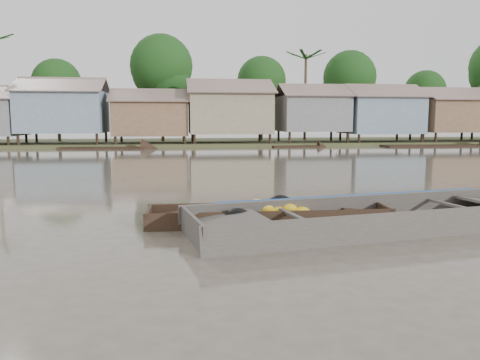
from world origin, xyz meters
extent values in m
plane|color=#50493E|center=(0.00, 0.00, 0.00)|extent=(120.00, 120.00, 0.00)
cube|color=#384723|center=(0.00, 33.00, 0.00)|extent=(120.00, 12.00, 0.50)
cube|color=slate|center=(-10.50, 29.50, 2.70)|extent=(6.20, 5.20, 3.20)
cube|color=brown|center=(-10.50, 28.10, 4.75)|extent=(6.60, 3.02, 1.28)
cube|color=brown|center=(-10.50, 30.90, 4.75)|extent=(6.60, 3.02, 1.28)
cube|color=brown|center=(-3.80, 29.50, 2.20)|extent=(5.80, 4.60, 2.70)
cube|color=brown|center=(-3.80, 28.26, 4.00)|extent=(6.20, 2.67, 1.14)
cube|color=brown|center=(-3.80, 30.74, 4.00)|extent=(6.20, 2.67, 1.14)
cube|color=#82775A|center=(2.50, 29.50, 2.65)|extent=(6.50, 5.30, 3.30)
cube|color=brown|center=(2.50, 28.07, 4.75)|extent=(6.90, 3.08, 1.31)
cube|color=brown|center=(2.50, 30.93, 4.75)|extent=(6.90, 3.08, 1.31)
cube|color=slate|center=(9.50, 29.50, 2.60)|extent=(5.40, 4.70, 2.90)
cube|color=brown|center=(9.50, 28.23, 4.50)|extent=(5.80, 2.73, 1.17)
cube|color=brown|center=(9.50, 30.77, 4.50)|extent=(5.80, 2.73, 1.17)
cube|color=slate|center=(15.50, 29.50, 2.50)|extent=(6.00, 5.00, 3.10)
cube|color=brown|center=(15.50, 28.15, 4.50)|extent=(6.40, 2.90, 1.24)
cube|color=brown|center=(15.50, 30.85, 4.50)|extent=(6.40, 2.90, 1.24)
cube|color=brown|center=(22.00, 29.50, 2.45)|extent=(5.70, 4.90, 2.80)
cube|color=brown|center=(22.00, 28.18, 4.30)|extent=(6.10, 2.85, 1.21)
cube|color=brown|center=(22.00, 30.82, 4.30)|extent=(6.10, 2.85, 1.21)
cylinder|color=#473323|center=(-12.00, 34.00, 2.45)|extent=(0.28, 0.28, 4.90)
sphere|color=#143611|center=(-12.00, 34.00, 5.25)|extent=(4.20, 4.20, 4.20)
cylinder|color=#473323|center=(-3.00, 33.00, 3.15)|extent=(0.28, 0.28, 6.30)
sphere|color=#143611|center=(-3.00, 33.00, 6.75)|extent=(5.40, 5.40, 5.40)
cylinder|color=#473323|center=(6.00, 34.00, 2.62)|extent=(0.28, 0.28, 5.25)
sphere|color=#143611|center=(6.00, 34.00, 5.62)|extent=(4.50, 4.50, 4.50)
cylinder|color=#473323|center=(14.00, 33.00, 2.80)|extent=(0.28, 0.28, 5.60)
sphere|color=#143611|center=(14.00, 33.00, 6.00)|extent=(4.80, 4.80, 4.80)
cylinder|color=#473323|center=(22.00, 34.00, 2.27)|extent=(0.28, 0.28, 4.55)
sphere|color=#143611|center=(22.00, 34.00, 4.88)|extent=(3.90, 3.90, 3.90)
cylinder|color=#473323|center=(10.00, 33.50, 4.00)|extent=(0.24, 0.24, 8.00)
cube|color=black|center=(0.09, 0.50, -0.08)|extent=(4.96, 1.10, 0.08)
cube|color=black|center=(0.11, 1.04, 0.11)|extent=(5.04, 0.30, 0.47)
cube|color=black|center=(0.07, -0.04, 0.11)|extent=(5.04, 0.30, 0.47)
cube|color=black|center=(2.56, 0.42, 0.11)|extent=(0.10, 1.10, 0.44)
cube|color=black|center=(2.13, 0.43, 0.17)|extent=(0.89, 0.97, 0.18)
cube|color=black|center=(-2.38, 0.58, 0.11)|extent=(0.10, 1.10, 0.44)
cube|color=black|center=(-1.95, 0.57, 0.17)|extent=(0.89, 0.97, 0.18)
cube|color=black|center=(-1.09, 0.54, 0.21)|extent=(0.13, 1.05, 0.05)
cube|color=black|center=(1.27, 0.46, 0.21)|extent=(0.13, 1.05, 0.05)
ellipsoid|color=yellow|center=(-0.37, 0.57, 0.29)|extent=(0.41, 0.29, 0.25)
ellipsoid|color=yellow|center=(0.67, 0.73, 0.18)|extent=(0.36, 0.25, 0.22)
ellipsoid|color=yellow|center=(0.12, 0.58, 0.36)|extent=(0.32, 0.22, 0.19)
ellipsoid|color=yellow|center=(0.24, 0.33, 0.26)|extent=(0.36, 0.25, 0.22)
ellipsoid|color=yellow|center=(0.15, 0.41, 0.30)|extent=(0.37, 0.26, 0.22)
ellipsoid|color=yellow|center=(-0.11, 0.62, 0.28)|extent=(0.36, 0.26, 0.22)
ellipsoid|color=yellow|center=(-0.73, 0.64, 0.18)|extent=(0.38, 0.27, 0.23)
ellipsoid|color=yellow|center=(-0.14, 0.55, 0.38)|extent=(0.39, 0.28, 0.24)
ellipsoid|color=yellow|center=(-0.48, 0.57, 0.27)|extent=(0.35, 0.25, 0.21)
ellipsoid|color=yellow|center=(0.05, 0.61, 0.29)|extent=(0.39, 0.28, 0.24)
ellipsoid|color=yellow|center=(0.23, 0.47, 0.38)|extent=(0.42, 0.30, 0.25)
ellipsoid|color=yellow|center=(0.36, 0.83, 0.19)|extent=(0.34, 0.24, 0.21)
ellipsoid|color=yellow|center=(-0.10, 0.44, 0.30)|extent=(0.38, 0.27, 0.23)
ellipsoid|color=yellow|center=(-0.55, 0.26, 0.16)|extent=(0.41, 0.29, 0.24)
ellipsoid|color=yellow|center=(0.17, 0.20, 0.17)|extent=(0.33, 0.24, 0.20)
ellipsoid|color=yellow|center=(-0.66, 0.49, 0.20)|extent=(0.41, 0.29, 0.25)
ellipsoid|color=yellow|center=(0.00, 0.37, 0.35)|extent=(0.39, 0.28, 0.24)
ellipsoid|color=yellow|center=(0.49, 0.34, 0.32)|extent=(0.32, 0.23, 0.19)
ellipsoid|color=yellow|center=(0.81, 0.67, 0.22)|extent=(0.40, 0.29, 0.24)
ellipsoid|color=yellow|center=(0.41, 0.44, 0.30)|extent=(0.38, 0.27, 0.23)
ellipsoid|color=yellow|center=(0.33, 0.80, 0.20)|extent=(0.36, 0.25, 0.21)
ellipsoid|color=yellow|center=(-0.15, 0.77, 0.27)|extent=(0.33, 0.23, 0.20)
ellipsoid|color=yellow|center=(-0.51, 0.26, 0.15)|extent=(0.40, 0.28, 0.24)
ellipsoid|color=yellow|center=(-0.49, 0.34, 0.20)|extent=(0.37, 0.26, 0.22)
ellipsoid|color=yellow|center=(-0.70, 0.23, 0.11)|extent=(0.33, 0.23, 0.20)
ellipsoid|color=yellow|center=(-0.05, 0.68, 0.27)|extent=(0.37, 0.26, 0.22)
ellipsoid|color=yellow|center=(-0.58, 0.35, 0.20)|extent=(0.41, 0.29, 0.25)
ellipsoid|color=yellow|center=(0.76, 0.35, 0.23)|extent=(0.38, 0.27, 0.23)
cylinder|color=#3F6626|center=(-0.36, 0.51, 0.37)|extent=(0.04, 0.04, 0.16)
cylinder|color=#3F6626|center=(0.27, 0.49, 0.37)|extent=(0.04, 0.04, 0.16)
cylinder|color=#3F6626|center=(0.71, 0.48, 0.37)|extent=(0.04, 0.04, 0.16)
torus|color=black|center=(0.47, 1.10, 0.13)|extent=(0.71, 0.18, 0.70)
torus|color=black|center=(-0.64, -0.08, 0.13)|extent=(0.63, 0.18, 0.62)
cube|color=#3B3732|center=(2.25, -0.24, -0.08)|extent=(7.85, 2.95, 0.08)
cube|color=#3B3732|center=(2.09, 0.68, 0.19)|extent=(7.76, 1.51, 0.63)
cube|color=#3B3732|center=(2.41, -1.17, 0.19)|extent=(7.76, 1.51, 0.63)
cube|color=#3B3732|center=(-1.54, -0.90, 0.19)|extent=(0.39, 1.90, 0.60)
cube|color=#3B3732|center=(-0.88, -0.79, 0.27)|extent=(1.60, 1.86, 0.25)
cube|color=#3B3732|center=(0.44, -0.56, 0.32)|extent=(0.41, 1.83, 0.05)
cube|color=#3B3732|center=(4.06, 0.07, 0.32)|extent=(0.41, 1.83, 0.05)
cube|color=#665E54|center=(2.25, -0.24, -0.03)|extent=(6.02, 2.49, 0.02)
cube|color=navy|center=(2.07, 0.75, 0.43)|extent=(6.27, 1.18, 0.16)
torus|color=olive|center=(3.96, -0.26, -0.01)|extent=(0.44, 0.44, 0.06)
torus|color=olive|center=(3.96, -0.26, 0.04)|extent=(0.36, 0.36, 0.06)
cube|color=black|center=(7.36, 26.17, -0.05)|extent=(3.74, 0.87, 0.35)
cube|color=black|center=(-7.15, 26.14, -0.05)|extent=(6.42, 2.27, 0.35)
cube|color=black|center=(18.70, 25.64, -0.05)|extent=(8.87, 2.20, 0.35)
camera|label=1|loc=(-1.78, -8.90, 2.14)|focal=35.00mm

